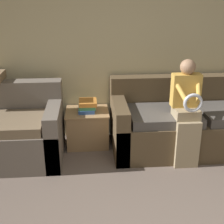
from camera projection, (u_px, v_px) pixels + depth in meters
wall_back at (136, 42)px, 3.99m from camera, size 7.58×0.06×2.55m
couch_main at (194, 123)px, 3.95m from camera, size 2.07×0.88×0.87m
child_left_seated at (187, 109)px, 3.47m from camera, size 0.32×0.38×1.20m
side_shelf at (88, 127)px, 4.05m from camera, size 0.54×0.48×0.46m
book_stack at (87, 106)px, 3.94m from camera, size 0.23×0.29×0.14m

